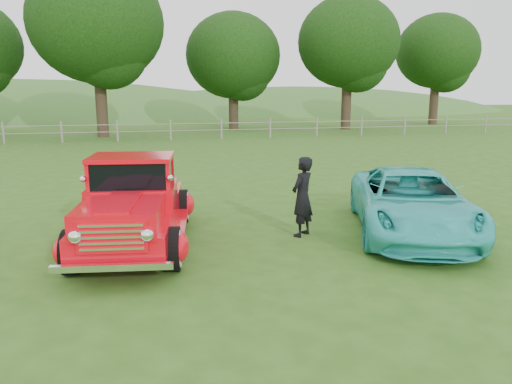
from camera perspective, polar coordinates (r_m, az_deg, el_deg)
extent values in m
plane|color=#2B5316|center=(8.30, -1.01, -9.59)|extent=(140.00, 140.00, 0.00)
ellipsoid|color=#316224|center=(68.07, -26.66, 3.90)|extent=(84.00, 60.00, 18.00)
ellipsoid|color=#316224|center=(73.16, 4.51, 6.46)|extent=(72.00, 52.00, 14.00)
cube|color=gray|center=(29.71, -9.74, 6.92)|extent=(48.00, 0.04, 0.04)
cube|color=gray|center=(29.68, -9.76, 7.69)|extent=(48.00, 0.04, 0.04)
cylinder|color=#322419|center=(32.66, -17.29, 10.29)|extent=(0.70, 0.70, 4.84)
ellipsoid|color=black|center=(32.87, -17.78, 17.96)|extent=(8.00, 8.00, 7.20)
cylinder|color=#322419|center=(37.17, -2.59, 10.08)|extent=(0.70, 0.70, 3.74)
ellipsoid|color=black|center=(37.22, -2.64, 15.32)|extent=(6.80, 6.80, 6.12)
cylinder|color=#322419|center=(37.52, 10.29, 10.43)|extent=(0.70, 0.70, 4.40)
ellipsoid|color=black|center=(37.64, 10.52, 16.52)|extent=(7.20, 7.20, 6.48)
cylinder|color=#322419|center=(44.35, 19.68, 9.99)|extent=(0.70, 0.70, 4.18)
ellipsoid|color=black|center=(44.43, 20.03, 14.89)|extent=(6.60, 6.60, 5.94)
cylinder|color=black|center=(8.82, -20.36, -6.44)|extent=(0.34, 0.78, 0.76)
cylinder|color=black|center=(8.54, -9.47, -6.44)|extent=(0.34, 0.78, 0.76)
cylinder|color=black|center=(11.73, -16.53, -1.72)|extent=(0.34, 0.78, 0.76)
cylinder|color=black|center=(11.51, -8.41, -1.59)|extent=(0.34, 0.78, 0.76)
cube|color=red|center=(10.05, -13.63, -2.62)|extent=(2.14, 4.77, 0.44)
ellipsoid|color=red|center=(8.83, -20.82, -6.18)|extent=(0.51, 0.80, 0.54)
ellipsoid|color=red|center=(8.52, -9.01, -6.18)|extent=(0.51, 0.80, 0.54)
ellipsoid|color=red|center=(11.73, -16.88, -1.53)|extent=(0.51, 0.80, 0.54)
ellipsoid|color=red|center=(11.50, -8.06, -1.39)|extent=(0.51, 0.80, 0.54)
cube|color=red|center=(8.48, -15.22, -2.67)|extent=(1.53, 1.76, 0.42)
cube|color=red|center=(9.86, -13.82, -0.45)|extent=(1.76, 1.54, 0.44)
cube|color=black|center=(9.78, -13.96, 2.24)|extent=(1.58, 1.30, 0.50)
cube|color=red|center=(9.74, -14.04, 3.86)|extent=(1.66, 1.41, 0.08)
cube|color=red|center=(11.28, -12.76, 0.92)|extent=(1.42, 2.09, 0.45)
cube|color=white|center=(7.74, -16.18, -5.03)|extent=(1.07, 0.24, 0.50)
cube|color=white|center=(7.78, -16.13, -8.28)|extent=(1.80, 0.33, 0.10)
cube|color=white|center=(12.42, -12.03, -0.55)|extent=(1.71, 0.32, 0.10)
imported|color=#2FBEB7|center=(10.96, 17.36, -1.15)|extent=(3.68, 5.29, 1.34)
imported|color=black|center=(10.30, 5.32, -0.54)|extent=(0.72, 0.70, 1.66)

